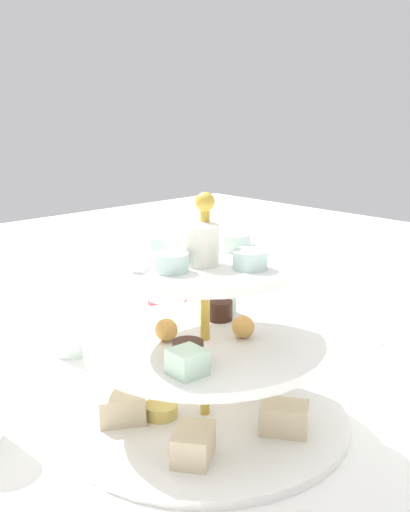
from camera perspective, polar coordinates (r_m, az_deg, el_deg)
The scene contains 5 objects.
ground_plane at distance 0.70m, azimuth 0.00°, elevation -14.75°, with size 2.40×2.40×0.00m, color white.
tiered_serving_stand at distance 0.67m, azimuth -0.04°, elevation -9.41°, with size 0.31×0.31×0.25m.
water_glass_short_left at distance 0.89m, azimuth -11.84°, elevation -6.38°, with size 0.06×0.06×0.07m, color silver.
teacup_with_saucer at distance 0.95m, azimuth -3.41°, elevation -5.37°, with size 0.09×0.09×0.05m.
butter_knife_right at distance 0.96m, azimuth 10.84°, elevation -6.82°, with size 0.17×0.01×0.00m, color silver.
Camera 1 is at (0.43, 0.45, 0.34)m, focal length 44.22 mm.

